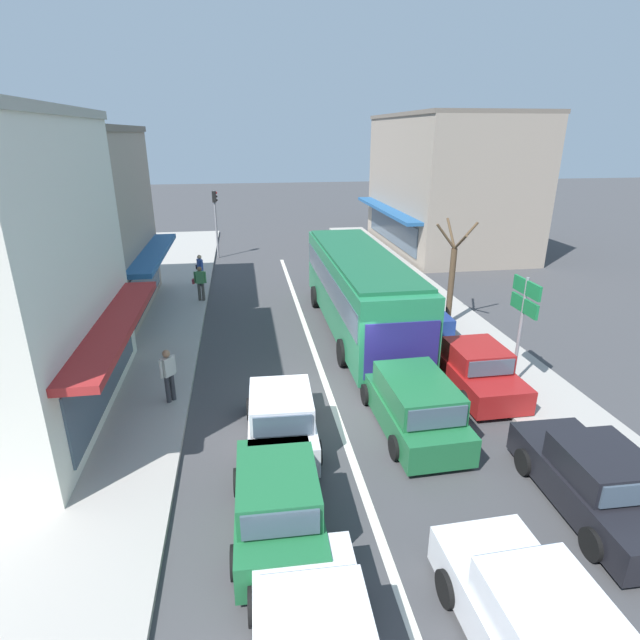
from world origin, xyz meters
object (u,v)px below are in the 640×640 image
at_px(hatchback_queue_far_back, 281,418).
at_px(traffic_light_downstreet, 215,213).
at_px(parked_sedan_kerb_third, 416,309).
at_px(directional_road_sign, 524,307).
at_px(parked_sedan_kerb_second, 474,369).
at_px(pedestrian_with_handbag_near, 200,281).
at_px(pedestrian_browsing_midblock, 168,372).
at_px(hatchback_behind_bus_mid, 278,501).
at_px(street_tree_right, 452,278).
at_px(wagon_adjacent_lane_lead, 413,403).
at_px(sedan_adjacent_lane_trail, 541,635).
at_px(city_bus, 359,287).
at_px(pedestrian_far_walker, 200,268).
at_px(parked_sedan_kerb_front, 596,482).

height_order(hatchback_queue_far_back, traffic_light_downstreet, traffic_light_downstreet).
bearing_deg(parked_sedan_kerb_third, traffic_light_downstreet, 122.60).
bearing_deg(traffic_light_downstreet, directional_road_sign, -63.12).
bearing_deg(parked_sedan_kerb_second, pedestrian_with_handbag_near, 132.33).
distance_m(directional_road_sign, pedestrian_browsing_midblock, 10.62).
bearing_deg(directional_road_sign, hatchback_behind_bus_mid, -147.84).
relative_size(parked_sedan_kerb_second, street_tree_right, 0.97).
bearing_deg(pedestrian_browsing_midblock, parked_sedan_kerb_second, -2.30).
xyz_separation_m(wagon_adjacent_lane_lead, traffic_light_downstreet, (-5.86, 20.89, 2.11)).
height_order(sedan_adjacent_lane_trail, street_tree_right, street_tree_right).
bearing_deg(street_tree_right, wagon_adjacent_lane_lead, -119.11).
bearing_deg(sedan_adjacent_lane_trail, city_bus, 88.26).
distance_m(wagon_adjacent_lane_lead, pedestrian_browsing_midblock, 6.98).
distance_m(hatchback_queue_far_back, pedestrian_far_walker, 14.57).
bearing_deg(wagon_adjacent_lane_lead, pedestrian_browsing_midblock, 161.13).
bearing_deg(street_tree_right, parked_sedan_kerb_third, 163.76).
distance_m(sedan_adjacent_lane_trail, traffic_light_downstreet, 28.10).
bearing_deg(pedestrian_with_handbag_near, wagon_adjacent_lane_lead, -61.64).
relative_size(directional_road_sign, pedestrian_far_walker, 2.21).
distance_m(wagon_adjacent_lane_lead, parked_sedan_kerb_third, 7.97).
bearing_deg(wagon_adjacent_lane_lead, hatchback_queue_far_back, -178.30).
bearing_deg(street_tree_right, directional_road_sign, -90.95).
distance_m(city_bus, pedestrian_far_walker, 9.75).
height_order(hatchback_behind_bus_mid, parked_sedan_kerb_front, hatchback_behind_bus_mid).
height_order(sedan_adjacent_lane_trail, pedestrian_with_handbag_near, pedestrian_with_handbag_near).
xyz_separation_m(traffic_light_downstreet, street_tree_right, (9.82, -13.76, -0.77)).
xyz_separation_m(sedan_adjacent_lane_trail, wagon_adjacent_lane_lead, (0.27, 6.56, 0.08)).
bearing_deg(hatchback_behind_bus_mid, pedestrian_with_handbag_near, 99.39).
height_order(wagon_adjacent_lane_lead, parked_sedan_kerb_third, wagon_adjacent_lane_lead).
bearing_deg(pedestrian_with_handbag_near, street_tree_right, -24.10).
distance_m(city_bus, directional_road_sign, 6.60).
bearing_deg(traffic_light_downstreet, pedestrian_browsing_midblock, -92.29).
relative_size(sedan_adjacent_lane_trail, parked_sedan_kerb_third, 1.01).
xyz_separation_m(hatchback_queue_far_back, pedestrian_browsing_midblock, (-3.06, 2.36, 0.36)).
distance_m(parked_sedan_kerb_second, directional_road_sign, 2.40).
distance_m(parked_sedan_kerb_third, pedestrian_with_handbag_near, 10.00).
distance_m(traffic_light_downstreet, pedestrian_browsing_midblock, 18.74).
bearing_deg(traffic_light_downstreet, street_tree_right, -54.48).
height_order(parked_sedan_kerb_third, pedestrian_browsing_midblock, pedestrian_browsing_midblock).
distance_m(pedestrian_with_handbag_near, pedestrian_browsing_midblock, 9.49).
relative_size(parked_sedan_kerb_third, pedestrian_browsing_midblock, 2.58).
relative_size(city_bus, wagon_adjacent_lane_lead, 2.39).
relative_size(parked_sedan_kerb_front, traffic_light_downstreet, 1.01).
height_order(sedan_adjacent_lane_trail, parked_sedan_kerb_third, same).
height_order(pedestrian_with_handbag_near, pedestrian_far_walker, same).
relative_size(wagon_adjacent_lane_lead, traffic_light_downstreet, 1.08).
bearing_deg(hatchback_behind_bus_mid, sedan_adjacent_lane_trail, -43.12).
bearing_deg(directional_road_sign, parked_sedan_kerb_front, -101.52).
bearing_deg(parked_sedan_kerb_second, directional_road_sign, -9.18).
bearing_deg(traffic_light_downstreet, pedestrian_with_handbag_near, -93.01).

